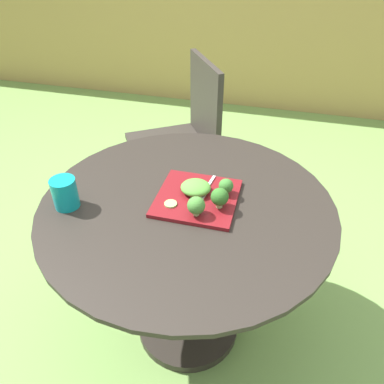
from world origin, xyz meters
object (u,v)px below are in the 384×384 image
(patio_chair, at_px, (186,130))
(drinking_glass, at_px, (65,194))
(fork, at_px, (206,190))
(salad_plate, at_px, (197,198))

(patio_chair, relative_size, drinking_glass, 8.55)
(patio_chair, distance_m, fork, 0.86)
(patio_chair, height_order, fork, patio_chair)
(salad_plate, xyz_separation_m, fork, (0.02, 0.04, 0.01))
(salad_plate, bearing_deg, fork, 62.77)
(patio_chair, xyz_separation_m, fork, (0.29, -0.78, 0.20))
(patio_chair, xyz_separation_m, drinking_glass, (-0.15, -0.96, 0.23))
(salad_plate, bearing_deg, drinking_glass, -161.00)
(patio_chair, height_order, drinking_glass, patio_chair)
(drinking_glass, height_order, fork, drinking_glass)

